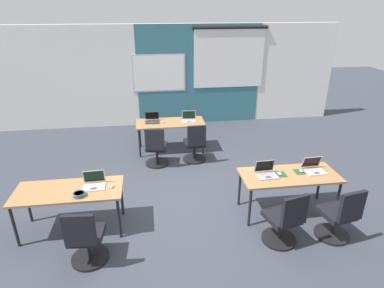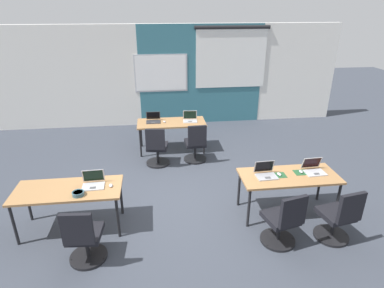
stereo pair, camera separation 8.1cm
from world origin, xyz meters
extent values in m
plane|color=#383D47|center=(0.00, 0.00, 0.00)|extent=(24.00, 24.00, 0.00)
cube|color=silver|center=(0.00, 4.20, 1.40)|extent=(10.00, 0.20, 2.80)
cube|color=#336B7A|center=(0.99, 4.09, 1.40)|extent=(3.51, 0.01, 2.80)
cube|color=#B7B7BC|center=(-0.15, 4.09, 1.50)|extent=(1.48, 0.02, 1.04)
cube|color=white|center=(-0.15, 4.08, 1.50)|extent=(1.40, 0.02, 0.96)
cube|color=white|center=(1.83, 4.08, 1.85)|extent=(2.00, 0.02, 1.60)
cylinder|color=black|center=(1.83, 4.08, 2.70)|extent=(2.10, 0.10, 0.10)
cube|color=#A37547|center=(-1.75, -0.60, 0.70)|extent=(1.60, 0.70, 0.04)
cylinder|color=black|center=(-2.49, -0.90, 0.34)|extent=(0.04, 0.04, 0.68)
cylinder|color=black|center=(-1.01, -0.90, 0.34)|extent=(0.04, 0.04, 0.68)
cylinder|color=black|center=(-2.49, -0.30, 0.34)|extent=(0.04, 0.04, 0.68)
cylinder|color=black|center=(-1.01, -0.30, 0.34)|extent=(0.04, 0.04, 0.68)
cube|color=#A37547|center=(1.75, -0.60, 0.70)|extent=(1.60, 0.70, 0.04)
cylinder|color=black|center=(1.01, -0.90, 0.34)|extent=(0.04, 0.04, 0.68)
cylinder|color=black|center=(2.49, -0.90, 0.34)|extent=(0.04, 0.04, 0.68)
cylinder|color=black|center=(1.01, -0.30, 0.34)|extent=(0.04, 0.04, 0.68)
cylinder|color=black|center=(2.49, -0.30, 0.34)|extent=(0.04, 0.04, 0.68)
cube|color=#A37547|center=(0.00, 2.20, 0.70)|extent=(1.60, 0.70, 0.04)
cylinder|color=black|center=(-0.74, 1.90, 0.34)|extent=(0.04, 0.04, 0.68)
cylinder|color=black|center=(0.74, 1.90, 0.34)|extent=(0.04, 0.04, 0.68)
cylinder|color=black|center=(-0.74, 2.50, 0.34)|extent=(0.04, 0.04, 0.68)
cylinder|color=black|center=(0.74, 2.50, 0.34)|extent=(0.04, 0.04, 0.68)
cube|color=#9E9EA3|center=(1.36, -0.62, 0.73)|extent=(0.34, 0.24, 0.02)
cube|color=#4C4C4F|center=(1.36, -0.67, 0.74)|extent=(0.09, 0.06, 0.00)
cube|color=#9E9EA3|center=(1.35, -0.48, 0.84)|extent=(0.33, 0.08, 0.22)
cube|color=black|center=(1.35, -0.49, 0.85)|extent=(0.30, 0.06, 0.19)
cube|color=#23512D|center=(1.58, -0.58, 0.72)|extent=(0.22, 0.19, 0.00)
ellipsoid|color=silver|center=(1.58, -0.58, 0.74)|extent=(0.07, 0.11, 0.03)
cylinder|color=black|center=(1.36, -1.30, 0.02)|extent=(0.52, 0.52, 0.04)
cylinder|color=black|center=(1.36, -1.30, 0.21)|extent=(0.06, 0.06, 0.34)
cube|color=black|center=(1.36, -1.30, 0.42)|extent=(0.53, 0.53, 0.08)
cube|color=black|center=(1.42, -1.54, 0.69)|extent=(0.40, 0.15, 0.46)
sphere|color=black|center=(1.31, -1.07, 0.02)|extent=(0.04, 0.04, 0.04)
sphere|color=black|center=(1.60, -1.32, 0.02)|extent=(0.04, 0.04, 0.04)
sphere|color=black|center=(1.16, -1.42, 0.02)|extent=(0.04, 0.04, 0.04)
cube|color=#B7B7BC|center=(0.44, 2.18, 0.73)|extent=(0.35, 0.26, 0.02)
cube|color=#4C4C4F|center=(0.44, 2.13, 0.74)|extent=(0.09, 0.07, 0.00)
cube|color=#B7B7BC|center=(0.46, 2.31, 0.85)|extent=(0.33, 0.08, 0.22)
cube|color=black|center=(0.45, 2.31, 0.85)|extent=(0.30, 0.06, 0.19)
cylinder|color=black|center=(0.49, 1.59, 0.02)|extent=(0.52, 0.52, 0.04)
cylinder|color=black|center=(0.49, 1.59, 0.21)|extent=(0.06, 0.06, 0.34)
cube|color=black|center=(0.49, 1.59, 0.42)|extent=(0.46, 0.46, 0.08)
cube|color=black|center=(0.50, 1.34, 0.69)|extent=(0.40, 0.08, 0.46)
sphere|color=black|center=(0.48, 1.82, 0.02)|extent=(0.04, 0.04, 0.04)
sphere|color=black|center=(0.71, 1.52, 0.02)|extent=(0.04, 0.04, 0.04)
sphere|color=black|center=(0.27, 1.51, 0.02)|extent=(0.04, 0.04, 0.04)
cube|color=#B7B7BC|center=(-1.37, -0.59, 0.73)|extent=(0.34, 0.24, 0.02)
cube|color=#4C4C4F|center=(-1.37, -0.65, 0.74)|extent=(0.09, 0.06, 0.00)
cube|color=#B7B7BC|center=(-1.38, -0.46, 0.85)|extent=(0.33, 0.07, 0.22)
cube|color=black|center=(-1.38, -0.46, 0.85)|extent=(0.30, 0.06, 0.19)
ellipsoid|color=#B2B2B7|center=(-1.11, -0.61, 0.74)|extent=(0.07, 0.11, 0.03)
cylinder|color=black|center=(-1.41, -1.31, 0.02)|extent=(0.52, 0.52, 0.04)
cylinder|color=black|center=(-1.41, -1.31, 0.21)|extent=(0.06, 0.06, 0.34)
cube|color=black|center=(-1.41, -1.31, 0.42)|extent=(0.47, 0.47, 0.08)
cube|color=black|center=(-1.43, -1.56, 0.69)|extent=(0.40, 0.09, 0.46)
sphere|color=black|center=(-1.39, -1.08, 0.02)|extent=(0.04, 0.04, 0.04)
sphere|color=black|center=(-1.19, -1.40, 0.02)|extent=(0.04, 0.04, 0.04)
sphere|color=black|center=(-1.63, -1.37, 0.02)|extent=(0.04, 0.04, 0.04)
cube|color=#333338|center=(-0.42, 2.23, 0.73)|extent=(0.33, 0.24, 0.02)
cube|color=#4C4C4F|center=(-0.42, 2.18, 0.74)|extent=(0.09, 0.06, 0.00)
cube|color=#333338|center=(-0.42, 2.39, 0.84)|extent=(0.33, 0.09, 0.21)
cube|color=black|center=(-0.42, 2.38, 0.84)|extent=(0.30, 0.08, 0.18)
ellipsoid|color=#B2B2B7|center=(-0.17, 2.20, 0.74)|extent=(0.08, 0.11, 0.03)
cylinder|color=black|center=(-0.36, 1.50, 0.02)|extent=(0.52, 0.52, 0.04)
cylinder|color=black|center=(-0.36, 1.50, 0.21)|extent=(0.06, 0.06, 0.34)
cube|color=black|center=(-0.36, 1.50, 0.42)|extent=(0.50, 0.50, 0.08)
cube|color=black|center=(-0.40, 1.25, 0.69)|extent=(0.40, 0.12, 0.46)
sphere|color=black|center=(-0.33, 1.73, 0.02)|extent=(0.04, 0.04, 0.04)
sphere|color=black|center=(-0.15, 1.39, 0.02)|extent=(0.04, 0.04, 0.04)
sphere|color=black|center=(-0.59, 1.46, 0.02)|extent=(0.04, 0.04, 0.04)
cube|color=#B7B7BC|center=(2.20, -0.59, 0.73)|extent=(0.34, 0.25, 0.02)
cube|color=#4C4C4F|center=(2.20, -0.64, 0.74)|extent=(0.09, 0.06, 0.00)
cube|color=#B7B7BC|center=(2.19, -0.44, 0.84)|extent=(0.33, 0.09, 0.21)
cube|color=black|center=(2.19, -0.45, 0.84)|extent=(0.30, 0.08, 0.18)
cube|color=#23512D|center=(1.97, -0.54, 0.72)|extent=(0.22, 0.19, 0.00)
ellipsoid|color=#B2B2B7|center=(1.97, -0.54, 0.74)|extent=(0.06, 0.10, 0.03)
cylinder|color=black|center=(2.21, -1.31, 0.02)|extent=(0.52, 0.52, 0.04)
cylinder|color=black|center=(2.21, -1.31, 0.21)|extent=(0.06, 0.06, 0.34)
cube|color=black|center=(2.21, -1.31, 0.42)|extent=(0.51, 0.51, 0.08)
cube|color=black|center=(2.26, -1.55, 0.69)|extent=(0.40, 0.13, 0.46)
sphere|color=black|center=(2.17, -1.08, 0.02)|extent=(0.04, 0.04, 0.04)
sphere|color=black|center=(2.45, -1.34, 0.02)|extent=(0.04, 0.04, 0.04)
sphere|color=black|center=(2.01, -1.42, 0.02)|extent=(0.04, 0.04, 0.04)
cylinder|color=#3D6070|center=(-1.55, -0.80, 0.75)|extent=(0.17, 0.17, 0.05)
torus|color=#3D6070|center=(-1.55, -0.80, 0.78)|extent=(0.18, 0.18, 0.02)
cylinder|color=gold|center=(-1.55, -0.80, 0.77)|extent=(0.14, 0.14, 0.01)
camera|label=1|loc=(-0.47, -4.98, 3.30)|focal=30.18mm
camera|label=2|loc=(-0.39, -4.99, 3.30)|focal=30.18mm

